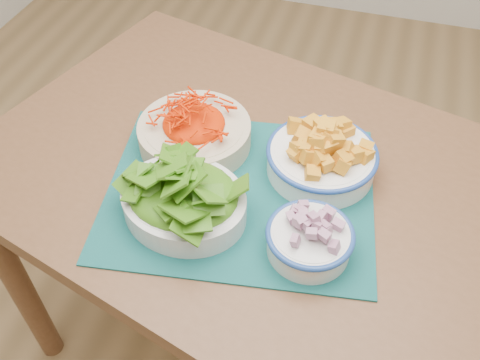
% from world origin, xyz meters
% --- Properties ---
extents(ground, '(4.00, 4.00, 0.00)m').
position_xyz_m(ground, '(0.00, 0.00, 0.00)').
color(ground, '#A68050').
rests_on(ground, ground).
extents(table, '(1.30, 1.03, 0.75)m').
position_xyz_m(table, '(0.03, -0.06, 0.64)').
color(table, brown).
rests_on(table, ground).
extents(placemat, '(0.56, 0.48, 0.00)m').
position_xyz_m(placemat, '(-0.00, -0.12, 0.75)').
color(placemat, '#093535').
rests_on(placemat, table).
extents(carrot_bowl, '(0.28, 0.28, 0.09)m').
position_xyz_m(carrot_bowl, '(-0.13, -0.02, 0.79)').
color(carrot_bowl, beige).
rests_on(carrot_bowl, placemat).
extents(squash_bowl, '(0.26, 0.26, 0.10)m').
position_xyz_m(squash_bowl, '(0.13, -0.02, 0.80)').
color(squash_bowl, white).
rests_on(squash_bowl, placemat).
extents(lettuce_bowl, '(0.26, 0.24, 0.11)m').
position_xyz_m(lettuce_bowl, '(-0.08, -0.20, 0.81)').
color(lettuce_bowl, silver).
rests_on(lettuce_bowl, placemat).
extents(onion_bowl, '(0.17, 0.17, 0.07)m').
position_xyz_m(onion_bowl, '(0.15, -0.22, 0.79)').
color(onion_bowl, silver).
rests_on(onion_bowl, placemat).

